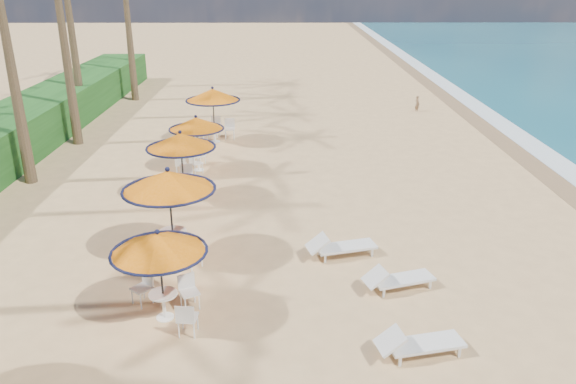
# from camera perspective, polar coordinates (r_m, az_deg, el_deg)

# --- Properties ---
(ground) EXTENTS (160.00, 160.00, 0.00)m
(ground) POSITION_cam_1_polar(r_m,az_deg,el_deg) (12.96, 8.31, -13.09)
(ground) COLOR tan
(ground) RESTS_ON ground
(foam_strip) EXTENTS (1.20, 140.00, 0.04)m
(foam_strip) POSITION_cam_1_polar(r_m,az_deg,el_deg) (24.50, 26.85, 1.73)
(foam_strip) COLOR white
(foam_strip) RESTS_ON ground
(wetsand_band) EXTENTS (1.40, 140.00, 0.02)m
(wetsand_band) POSITION_cam_1_polar(r_m,az_deg,el_deg) (24.10, 24.94, 1.75)
(wetsand_band) COLOR olive
(wetsand_band) RESTS_ON ground
(station_0) EXTENTS (2.12, 2.12, 2.21)m
(station_0) POSITION_cam_1_polar(r_m,az_deg,el_deg) (12.51, -12.80, -6.15)
(station_0) COLOR black
(station_0) RESTS_ON ground
(station_1) EXTENTS (2.49, 2.49, 2.59)m
(station_1) POSITION_cam_1_polar(r_m,az_deg,el_deg) (15.02, -12.07, 0.20)
(station_1) COLOR black
(station_1) RESTS_ON ground
(station_2) EXTENTS (2.34, 2.40, 2.44)m
(station_2) POSITION_cam_1_polar(r_m,az_deg,el_deg) (19.12, -10.92, 4.52)
(station_2) COLOR black
(station_2) RESTS_ON ground
(station_3) EXTENTS (2.14, 2.14, 2.23)m
(station_3) POSITION_cam_1_polar(r_m,az_deg,el_deg) (21.99, -9.38, 6.21)
(station_3) COLOR black
(station_3) RESTS_ON ground
(station_4) EXTENTS (2.46, 2.48, 2.57)m
(station_4) POSITION_cam_1_polar(r_m,az_deg,el_deg) (25.80, -7.61, 9.11)
(station_4) COLOR black
(station_4) RESTS_ON ground
(lounger_near) EXTENTS (1.91, 0.95, 0.66)m
(lounger_near) POSITION_cam_1_polar(r_m,az_deg,el_deg) (12.03, 12.97, -14.71)
(lounger_near) COLOR silver
(lounger_near) RESTS_ON ground
(lounger_mid) EXTENTS (1.88, 1.07, 0.64)m
(lounger_mid) POSITION_cam_1_polar(r_m,az_deg,el_deg) (14.15, 10.96, -8.63)
(lounger_mid) COLOR silver
(lounger_mid) RESTS_ON ground
(lounger_far) EXTENTS (2.02, 1.08, 0.69)m
(lounger_far) POSITION_cam_1_polar(r_m,az_deg,el_deg) (15.46, 5.22, -5.48)
(lounger_far) COLOR silver
(lounger_far) RESTS_ON ground
(person) EXTENTS (0.33, 0.40, 0.93)m
(person) POSITION_cam_1_polar(r_m,az_deg,el_deg) (32.61, 13.00, 8.79)
(person) COLOR #846243
(person) RESTS_ON ground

